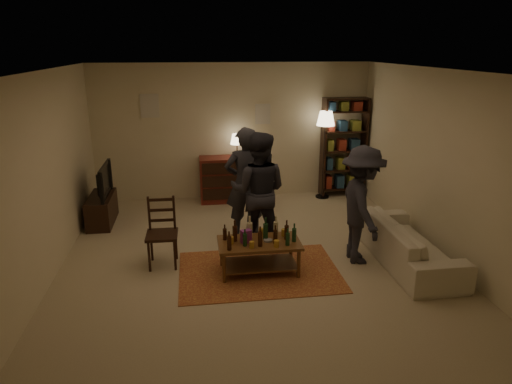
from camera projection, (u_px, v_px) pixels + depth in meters
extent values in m
plane|color=#C6B793|center=(253.00, 259.00, 6.73)|extent=(6.00, 6.00, 0.00)
plane|color=beige|center=(233.00, 132.00, 9.15)|extent=(5.50, 0.00, 5.50)
plane|color=beige|center=(45.00, 179.00, 5.95)|extent=(0.00, 6.00, 6.00)
plane|color=beige|center=(438.00, 164.00, 6.69)|extent=(0.00, 6.00, 6.00)
plane|color=beige|center=(305.00, 273.00, 3.49)|extent=(5.50, 0.00, 5.50)
plane|color=white|center=(253.00, 70.00, 5.91)|extent=(6.00, 6.00, 0.00)
cube|color=beige|center=(150.00, 106.00, 8.75)|extent=(0.35, 0.03, 0.45)
cube|color=beige|center=(263.00, 114.00, 9.10)|extent=(0.30, 0.03, 0.40)
cube|color=maroon|center=(259.00, 271.00, 6.35)|extent=(2.20, 1.50, 0.01)
cube|color=brown|center=(259.00, 243.00, 6.22)|extent=(1.12, 0.61, 0.04)
cube|color=brown|center=(259.00, 264.00, 6.31)|extent=(1.02, 0.51, 0.02)
cylinder|color=brown|center=(224.00, 269.00, 5.99)|extent=(0.05, 0.05, 0.42)
cylinder|color=brown|center=(299.00, 264.00, 6.12)|extent=(0.05, 0.05, 0.42)
cylinder|color=brown|center=(222.00, 253.00, 6.45)|extent=(0.05, 0.05, 0.42)
cylinder|color=brown|center=(291.00, 249.00, 6.58)|extent=(0.05, 0.05, 0.42)
cylinder|color=#B7852A|center=(231.00, 240.00, 6.13)|extent=(0.07, 0.07, 0.10)
cylinder|color=#B7852A|center=(252.00, 245.00, 6.01)|extent=(0.07, 0.07, 0.09)
cylinder|color=#B7852A|center=(261.00, 232.00, 6.39)|extent=(0.07, 0.07, 0.11)
cylinder|color=#B7852A|center=(276.00, 244.00, 6.04)|extent=(0.07, 0.07, 0.09)
cylinder|color=#B7852A|center=(284.00, 232.00, 6.39)|extent=(0.07, 0.07, 0.10)
cube|color=purple|center=(246.00, 236.00, 6.18)|extent=(0.16, 0.13, 0.18)
cylinder|color=gray|center=(268.00, 241.00, 6.20)|extent=(0.12, 0.12, 0.03)
cube|color=black|center=(162.00, 235.00, 6.41)|extent=(0.44, 0.44, 0.04)
cylinder|color=black|center=(149.00, 257.00, 6.30)|extent=(0.04, 0.04, 0.46)
cylinder|color=black|center=(175.00, 255.00, 6.34)|extent=(0.04, 0.04, 0.46)
cylinder|color=black|center=(152.00, 246.00, 6.63)|extent=(0.04, 0.04, 0.46)
cylinder|color=black|center=(176.00, 245.00, 6.67)|extent=(0.04, 0.04, 0.46)
cube|color=black|center=(162.00, 212.00, 6.49)|extent=(0.35, 0.04, 0.52)
cube|color=black|center=(102.00, 210.00, 8.03)|extent=(0.40, 1.00, 0.50)
imported|color=black|center=(100.00, 181.00, 7.87)|extent=(0.13, 0.97, 0.56)
cube|color=maroon|center=(225.00, 179.00, 9.13)|extent=(1.00, 0.48, 0.90)
cube|color=black|center=(226.00, 194.00, 8.97)|extent=(0.92, 0.02, 0.22)
cube|color=black|center=(226.00, 181.00, 8.89)|extent=(0.92, 0.02, 0.22)
cube|color=black|center=(226.00, 168.00, 8.81)|extent=(0.92, 0.02, 0.22)
cylinder|color=black|center=(237.00, 156.00, 9.02)|extent=(0.12, 0.12, 0.04)
cylinder|color=black|center=(237.00, 149.00, 8.98)|extent=(0.02, 0.02, 0.22)
cone|color=#FFE5B2|center=(237.00, 139.00, 8.92)|extent=(0.26, 0.26, 0.20)
cube|color=black|center=(323.00, 149.00, 9.29)|extent=(0.04, 0.34, 2.00)
cube|color=black|center=(364.00, 147.00, 9.40)|extent=(0.04, 0.34, 2.00)
cube|color=black|center=(341.00, 187.00, 9.61)|extent=(0.90, 0.34, 0.03)
cube|color=black|center=(342.00, 169.00, 9.48)|extent=(0.90, 0.34, 0.03)
cube|color=black|center=(343.00, 150.00, 9.36)|extent=(0.90, 0.34, 0.03)
cube|color=black|center=(345.00, 131.00, 9.24)|extent=(0.90, 0.34, 0.03)
cube|color=black|center=(346.00, 111.00, 9.12)|extent=(0.90, 0.34, 0.03)
cube|color=black|center=(346.00, 99.00, 9.04)|extent=(0.90, 0.34, 0.03)
cube|color=#9B3121|center=(328.00, 181.00, 9.52)|extent=(0.12, 0.22, 0.26)
cube|color=navy|center=(339.00, 181.00, 9.56)|extent=(0.15, 0.22, 0.26)
cube|color=olive|center=(352.00, 180.00, 9.59)|extent=(0.18, 0.22, 0.26)
cube|color=navy|center=(329.00, 163.00, 9.40)|extent=(0.12, 0.22, 0.24)
cube|color=olive|center=(340.00, 163.00, 9.44)|extent=(0.15, 0.22, 0.24)
cube|color=#9B3121|center=(353.00, 163.00, 9.47)|extent=(0.18, 0.22, 0.24)
cube|color=olive|center=(330.00, 145.00, 9.28)|extent=(0.12, 0.22, 0.22)
cube|color=#9B3121|center=(341.00, 144.00, 9.32)|extent=(0.15, 0.22, 0.22)
cube|color=navy|center=(354.00, 144.00, 9.35)|extent=(0.18, 0.22, 0.22)
cube|color=#9B3121|center=(330.00, 126.00, 9.16)|extent=(0.12, 0.22, 0.20)
cube|color=navy|center=(342.00, 125.00, 9.20)|extent=(0.15, 0.22, 0.20)
cube|color=olive|center=(355.00, 125.00, 9.23)|extent=(0.18, 0.22, 0.20)
cube|color=navy|center=(331.00, 106.00, 9.04)|extent=(0.12, 0.22, 0.18)
cube|color=olive|center=(344.00, 106.00, 9.08)|extent=(0.15, 0.22, 0.18)
cube|color=#9B3121|center=(357.00, 106.00, 9.11)|extent=(0.18, 0.22, 0.18)
cylinder|color=black|center=(322.00, 196.00, 9.47)|extent=(0.28, 0.28, 0.03)
cylinder|color=black|center=(324.00, 160.00, 9.23)|extent=(0.03, 0.03, 1.58)
cone|color=#FFE5B2|center=(326.00, 118.00, 8.97)|extent=(0.36, 0.36, 0.28)
imported|color=beige|center=(408.00, 243.00, 6.56)|extent=(0.81, 2.08, 0.61)
imported|color=#282930|center=(245.00, 183.00, 7.30)|extent=(0.71, 0.51, 1.81)
imported|color=#24242B|center=(258.00, 191.00, 6.87)|extent=(1.05, 0.92, 1.82)
imported|color=#25252D|center=(361.00, 205.00, 6.45)|extent=(0.69, 1.13, 1.70)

